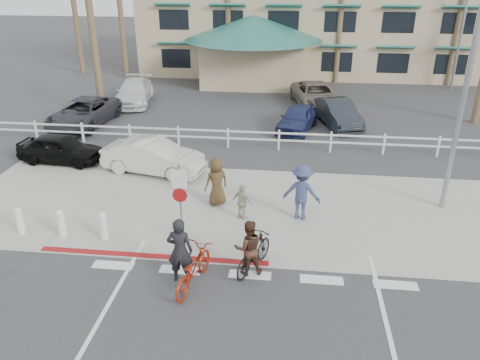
# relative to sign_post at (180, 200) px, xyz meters

# --- Properties ---
(ground) EXTENTS (140.00, 140.00, 0.00)m
(ground) POSITION_rel_sign_post_xyz_m (2.30, -2.20, -1.45)
(ground) COLOR #333335
(bike_path) EXTENTS (12.00, 16.00, 0.01)m
(bike_path) POSITION_rel_sign_post_xyz_m (2.30, -4.20, -1.45)
(bike_path) COLOR #333335
(bike_path) RESTS_ON ground
(sidewalk_plaza) EXTENTS (22.00, 7.00, 0.01)m
(sidewalk_plaza) POSITION_rel_sign_post_xyz_m (2.30, 2.30, -1.44)
(sidewalk_plaza) COLOR gray
(sidewalk_plaza) RESTS_ON ground
(cross_street) EXTENTS (40.00, 5.00, 0.01)m
(cross_street) POSITION_rel_sign_post_xyz_m (2.30, 6.30, -1.45)
(cross_street) COLOR #333335
(cross_street) RESTS_ON ground
(parking_lot) EXTENTS (50.00, 16.00, 0.01)m
(parking_lot) POSITION_rel_sign_post_xyz_m (2.30, 15.80, -1.45)
(parking_lot) COLOR #333335
(parking_lot) RESTS_ON ground
(curb_red) EXTENTS (7.00, 0.25, 0.02)m
(curb_red) POSITION_rel_sign_post_xyz_m (-0.70, -1.00, -1.44)
(curb_red) COLOR maroon
(curb_red) RESTS_ON ground
(rail_fence) EXTENTS (29.40, 0.16, 1.00)m
(rail_fence) POSITION_rel_sign_post_xyz_m (2.80, 8.30, -0.95)
(rail_fence) COLOR silver
(rail_fence) RESTS_ON ground
(sign_post) EXTENTS (0.50, 0.10, 2.90)m
(sign_post) POSITION_rel_sign_post_xyz_m (0.00, 0.00, 0.00)
(sign_post) COLOR gray
(sign_post) RESTS_ON ground
(bollard_0) EXTENTS (0.26, 0.26, 0.95)m
(bollard_0) POSITION_rel_sign_post_xyz_m (-2.50, -0.20, -0.97)
(bollard_0) COLOR silver
(bollard_0) RESTS_ON ground
(bollard_1) EXTENTS (0.26, 0.26, 0.95)m
(bollard_1) POSITION_rel_sign_post_xyz_m (-3.90, -0.20, -0.97)
(bollard_1) COLOR silver
(bollard_1) RESTS_ON ground
(bollard_2) EXTENTS (0.26, 0.26, 0.95)m
(bollard_2) POSITION_rel_sign_post_xyz_m (-5.30, -0.20, -0.97)
(bollard_2) COLOR silver
(bollard_2) RESTS_ON ground
(streetlight_0) EXTENTS (0.60, 2.00, 9.00)m
(streetlight_0) POSITION_rel_sign_post_xyz_m (8.80, 3.30, 3.05)
(streetlight_0) COLOR gray
(streetlight_0) RESTS_ON ground
(streetlight_1) EXTENTS (0.60, 2.00, 9.50)m
(streetlight_1) POSITION_rel_sign_post_xyz_m (14.30, 21.80, 3.30)
(streetlight_1) COLOR gray
(streetlight_1) RESTS_ON ground
(palm_10) EXTENTS (4.00, 4.00, 12.00)m
(palm_10) POSITION_rel_sign_post_xyz_m (-7.70, 12.80, 4.55)
(palm_10) COLOR #25511F
(palm_10) RESTS_ON ground
(bike_red) EXTENTS (1.17, 2.18, 1.09)m
(bike_red) POSITION_rel_sign_post_xyz_m (0.82, -2.23, -0.91)
(bike_red) COLOR maroon
(bike_red) RESTS_ON ground
(rider_red) EXTENTS (0.71, 0.47, 1.94)m
(rider_red) POSITION_rel_sign_post_xyz_m (0.44, -2.04, -0.48)
(rider_red) COLOR black
(rider_red) RESTS_ON ground
(bike_black) EXTENTS (1.26, 1.92, 1.13)m
(bike_black) POSITION_rel_sign_post_xyz_m (2.38, -1.29, -0.89)
(bike_black) COLOR black
(bike_black) RESTS_ON ground
(rider_black) EXTENTS (0.94, 0.81, 1.67)m
(rider_black) POSITION_rel_sign_post_xyz_m (2.24, -1.48, -0.62)
(rider_black) COLOR #3E2519
(rider_black) RESTS_ON ground
(pedestrian_a) EXTENTS (1.40, 0.97, 1.99)m
(pedestrian_a) POSITION_rel_sign_post_xyz_m (3.71, 1.88, -0.46)
(pedestrian_a) COLOR navy
(pedestrian_a) RESTS_ON ground
(pedestrian_child) EXTENTS (0.82, 0.65, 1.29)m
(pedestrian_child) POSITION_rel_sign_post_xyz_m (1.73, 1.58, -0.80)
(pedestrian_child) COLOR #B0AC8D
(pedestrian_child) RESTS_ON ground
(pedestrian_b) EXTENTS (1.04, 0.97, 1.79)m
(pedestrian_b) POSITION_rel_sign_post_xyz_m (0.68, 2.59, -0.56)
(pedestrian_b) COLOR #44321A
(pedestrian_b) RESTS_ON ground
(car_white_sedan) EXTENTS (4.49, 2.32, 1.41)m
(car_white_sedan) POSITION_rel_sign_post_xyz_m (-2.40, 5.13, -0.74)
(car_white_sedan) COLOR beige
(car_white_sedan) RESTS_ON ground
(car_red_compact) EXTENTS (3.81, 1.78, 1.26)m
(car_red_compact) POSITION_rel_sign_post_xyz_m (-6.78, 5.75, -0.82)
(car_red_compact) COLOR black
(car_red_compact) RESTS_ON ground
(lot_car_0) EXTENTS (2.79, 5.30, 1.42)m
(lot_car_0) POSITION_rel_sign_post_xyz_m (-7.92, 10.85, -0.74)
(lot_car_0) COLOR #2B2D34
(lot_car_0) RESTS_ON ground
(lot_car_2) EXTENTS (2.49, 4.09, 1.30)m
(lot_car_2) POSITION_rel_sign_post_xyz_m (3.54, 11.37, -0.80)
(lot_car_2) COLOR navy
(lot_car_2) RESTS_ON ground
(lot_car_3) EXTENTS (2.57, 4.49, 1.40)m
(lot_car_3) POSITION_rel_sign_post_xyz_m (5.71, 12.41, -0.75)
(lot_car_3) COLOR black
(lot_car_3) RESTS_ON ground
(lot_car_4) EXTENTS (2.72, 5.15, 1.42)m
(lot_car_4) POSITION_rel_sign_post_xyz_m (-6.65, 15.51, -0.74)
(lot_car_4) COLOR silver
(lot_car_4) RESTS_ON ground
(lot_car_5) EXTENTS (3.40, 5.51, 1.42)m
(lot_car_5) POSITION_rel_sign_post_xyz_m (4.65, 16.07, -0.74)
(lot_car_5) COLOR slate
(lot_car_5) RESTS_ON ground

